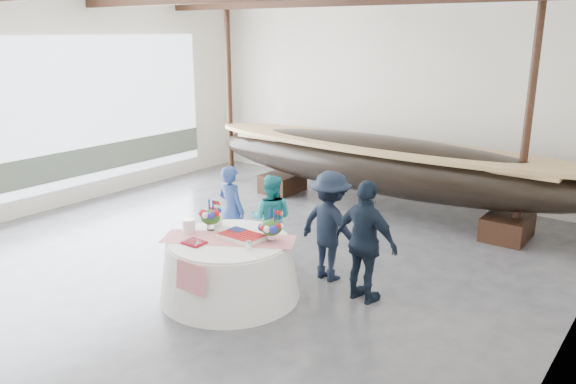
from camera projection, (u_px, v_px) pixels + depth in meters
The scene contains 13 objects.
floor at pixel (213, 269), 9.04m from camera, with size 10.00×12.00×0.01m, color #3D3D42.
wall_back at pixel (391, 95), 13.02m from camera, with size 10.00×0.02×4.50m, color silver.
wall_left at pixel (30, 105), 11.29m from camera, with size 0.02×12.00×4.50m, color silver.
wall_right at pixel (571, 185), 5.53m from camera, with size 0.02×12.00×4.50m, color silver.
pavilion_structure at pixel (238, 10), 8.50m from camera, with size 9.80×11.76×4.50m.
open_bay at pixel (78, 120), 12.15m from camera, with size 0.03×7.00×3.20m.
longboat_display at pixel (382, 164), 11.60m from camera, with size 8.69×1.74×1.63m.
banquet_table at pixel (230, 267), 8.06m from camera, with size 2.02×2.02×0.87m.
tabletop_items at pixel (234, 226), 8.04m from camera, with size 1.90×1.38×0.40m.
guest_woman_blue at pixel (231, 210), 9.48m from camera, with size 0.57×0.37×1.56m, color navy.
guest_woman_teal at pixel (271, 219), 9.18m from camera, with size 0.72×0.56×1.48m, color teal.
guest_man_left at pixel (330, 226), 8.51m from camera, with size 1.10×0.63×1.70m, color black.
guest_man_right at pixel (366, 242), 7.78m from camera, with size 1.03×0.43×1.76m, color black.
Camera 1 is at (5.97, -5.94, 3.72)m, focal length 35.00 mm.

